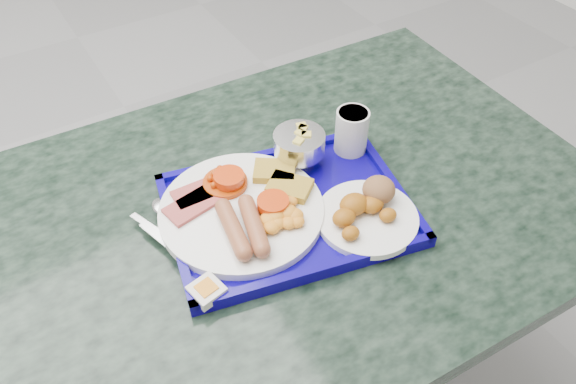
# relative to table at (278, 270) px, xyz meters

# --- Properties ---
(table) EXTENTS (1.18, 0.81, 0.72)m
(table) POSITION_rel_table_xyz_m (0.00, 0.00, 0.00)
(table) COLOR slate
(table) RESTS_ON floor
(tray) EXTENTS (0.45, 0.37, 0.02)m
(tray) POSITION_rel_table_xyz_m (0.01, -0.03, 0.19)
(tray) COLOR #0C027F
(tray) RESTS_ON table
(main_plate) EXTENTS (0.27, 0.27, 0.04)m
(main_plate) POSITION_rel_table_xyz_m (-0.06, -0.00, 0.21)
(main_plate) COLOR white
(main_plate) RESTS_ON tray
(bread_plate) EXTENTS (0.17, 0.17, 0.06)m
(bread_plate) POSITION_rel_table_xyz_m (0.11, -0.11, 0.22)
(bread_plate) COLOR white
(bread_plate) RESTS_ON tray
(fruit_bowl) EXTENTS (0.09, 0.09, 0.06)m
(fruit_bowl) POSITION_rel_table_xyz_m (0.09, 0.06, 0.24)
(fruit_bowl) COLOR silver
(fruit_bowl) RESTS_ON tray
(juice_cup) EXTENTS (0.06, 0.06, 0.08)m
(juice_cup) POSITION_rel_table_xyz_m (0.19, 0.04, 0.24)
(juice_cup) COLOR silver
(juice_cup) RESTS_ON tray
(spoon) EXTENTS (0.07, 0.17, 0.01)m
(spoon) POSITION_rel_table_xyz_m (-0.18, 0.06, 0.20)
(spoon) COLOR silver
(spoon) RESTS_ON tray
(knife) EXTENTS (0.07, 0.15, 0.00)m
(knife) POSITION_rel_table_xyz_m (-0.19, 0.02, 0.20)
(knife) COLOR silver
(knife) RESTS_ON tray
(jam_packet) EXTENTS (0.05, 0.05, 0.02)m
(jam_packet) POSITION_rel_table_xyz_m (-0.18, -0.11, 0.21)
(jam_packet) COLOR white
(jam_packet) RESTS_ON tray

